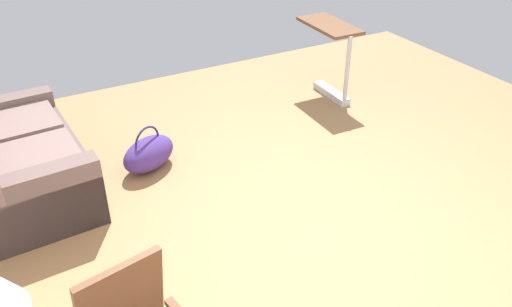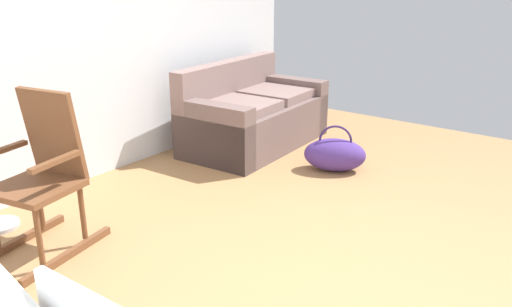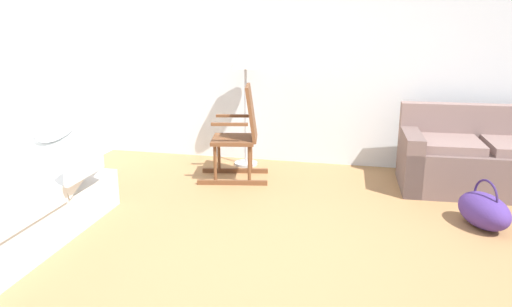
{
  "view_description": "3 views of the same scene",
  "coord_description": "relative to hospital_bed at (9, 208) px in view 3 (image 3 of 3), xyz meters",
  "views": [
    {
      "loc": [
        -2.52,
        2.16,
        2.7
      ],
      "look_at": [
        0.26,
        0.63,
        0.74
      ],
      "focal_mm": 36.98,
      "sensor_mm": 36.0,
      "label": 1
    },
    {
      "loc": [
        -2.52,
        -1.15,
        1.77
      ],
      "look_at": [
        -0.08,
        0.69,
        0.7
      ],
      "focal_mm": 37.48,
      "sensor_mm": 36.0,
      "label": 2
    },
    {
      "loc": [
        0.58,
        -3.3,
        1.76
      ],
      "look_at": [
        -0.3,
        0.46,
        0.7
      ],
      "focal_mm": 35.09,
      "sensor_mm": 36.0,
      "label": 3
    }
  ],
  "objects": [
    {
      "name": "ground_plane",
      "position": [
        2.16,
        0.15,
        -0.3
      ],
      "size": [
        7.04,
        7.04,
        0.0
      ],
      "primitive_type": "plane",
      "color": "#9E7247"
    },
    {
      "name": "hospital_bed",
      "position": [
        0.0,
        0.0,
        0.0
      ],
      "size": [
        1.06,
        2.12,
        0.96
      ],
      "color": "silver",
      "rests_on": "ground"
    },
    {
      "name": "back_wall",
      "position": [
        2.16,
        2.87,
        1.05
      ],
      "size": [
        5.83,
        0.1,
        2.7
      ],
      "primitive_type": "cube",
      "color": "silver",
      "rests_on": "ground"
    },
    {
      "name": "floor_lamp",
      "position": [
        1.29,
        2.54,
        0.93
      ],
      "size": [
        0.34,
        0.34,
        1.48
      ],
      "color": "#B2B5BA",
      "rests_on": "ground"
    },
    {
      "name": "couch",
      "position": [
        3.88,
        2.23,
        0.01
      ],
      "size": [
        1.64,
        0.93,
        0.85
      ],
      "color": "#68534F",
      "rests_on": "ground"
    },
    {
      "name": "rocking_chair",
      "position": [
        1.36,
        2.0,
        0.21
      ],
      "size": [
        0.84,
        0.61,
        1.05
      ],
      "color": "brown",
      "rests_on": "ground"
    },
    {
      "name": "duffel_bag",
      "position": [
        3.74,
        1.18,
        -0.14
      ],
      "size": [
        0.54,
        0.64,
        0.43
      ],
      "color": "#472D7A",
      "rests_on": "ground"
    }
  ]
}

